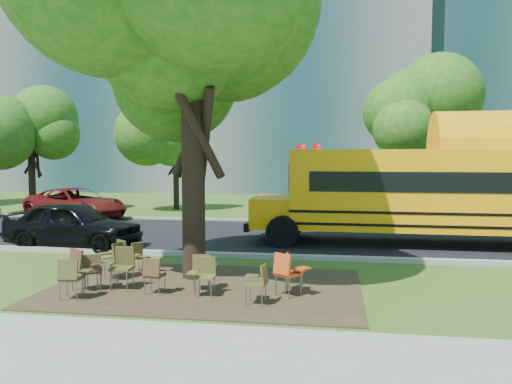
% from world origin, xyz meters
% --- Properties ---
extents(ground, '(160.00, 160.00, 0.00)m').
position_xyz_m(ground, '(0.00, 0.00, 0.00)').
color(ground, '#395A1C').
rests_on(ground, ground).
extents(sidewalk, '(60.00, 4.00, 0.04)m').
position_xyz_m(sidewalk, '(0.00, -5.00, 0.02)').
color(sidewalk, gray).
rests_on(sidewalk, ground).
extents(dirt_patch, '(7.00, 4.50, 0.03)m').
position_xyz_m(dirt_patch, '(1.00, -0.50, 0.01)').
color(dirt_patch, '#382819').
rests_on(dirt_patch, ground).
extents(asphalt_road, '(80.00, 8.00, 0.04)m').
position_xyz_m(asphalt_road, '(0.00, 7.00, 0.02)').
color(asphalt_road, black).
rests_on(asphalt_road, ground).
extents(kerb_near, '(80.00, 0.25, 0.14)m').
position_xyz_m(kerb_near, '(0.00, 3.00, 0.07)').
color(kerb_near, gray).
rests_on(kerb_near, ground).
extents(kerb_far, '(80.00, 0.25, 0.14)m').
position_xyz_m(kerb_far, '(0.00, 11.10, 0.07)').
color(kerb_far, gray).
rests_on(kerb_far, ground).
extents(building_main, '(38.00, 16.00, 22.00)m').
position_xyz_m(building_main, '(-8.00, 36.00, 11.00)').
color(building_main, slate).
rests_on(building_main, ground).
extents(bg_tree_0, '(5.20, 5.20, 7.18)m').
position_xyz_m(bg_tree_0, '(-12.00, 13.00, 4.57)').
color(bg_tree_0, black).
rests_on(bg_tree_0, ground).
extents(bg_tree_2, '(4.80, 4.80, 6.62)m').
position_xyz_m(bg_tree_2, '(-5.00, 16.00, 4.21)').
color(bg_tree_2, black).
rests_on(bg_tree_2, ground).
extents(bg_tree_3, '(5.60, 5.60, 7.84)m').
position_xyz_m(bg_tree_3, '(8.00, 14.00, 5.03)').
color(bg_tree_3, black).
rests_on(bg_tree_3, ground).
extents(main_tree, '(7.20, 7.20, 9.34)m').
position_xyz_m(main_tree, '(0.50, 0.34, 5.72)').
color(main_tree, black).
rests_on(main_tree, ground).
extents(school_bus, '(13.27, 3.24, 3.23)m').
position_xyz_m(school_bus, '(8.27, 5.91, 1.87)').
color(school_bus, '#FFA308').
rests_on(school_bus, ground).
extents(chair_0, '(0.60, 0.59, 0.90)m').
position_xyz_m(chair_0, '(-1.47, -1.92, 0.56)').
color(chair_0, '#46411E').
rests_on(chair_0, ground).
extents(chair_1, '(0.82, 0.65, 0.97)m').
position_xyz_m(chair_1, '(-1.57, -1.27, 0.60)').
color(chair_1, '#4A2B1A').
rests_on(chair_1, ground).
extents(chair_2, '(0.58, 0.67, 0.85)m').
position_xyz_m(chair_2, '(-1.37, -1.16, 0.53)').
color(chair_2, '#402C17').
rests_on(chair_2, ground).
extents(chair_3, '(0.62, 0.58, 0.96)m').
position_xyz_m(chair_3, '(-0.82, -0.92, 0.59)').
color(chair_3, '#4B4420').
rests_on(chair_3, ground).
extents(chair_4, '(0.56, 0.49, 0.83)m').
position_xyz_m(chair_4, '(0.08, -1.25, 0.51)').
color(chair_4, '#4A311A').
rests_on(chair_4, ground).
extents(chair_5, '(0.55, 0.52, 0.85)m').
position_xyz_m(chair_5, '(1.17, -1.19, 0.52)').
color(chair_5, brown).
rests_on(chair_5, ground).
extents(chair_6, '(0.49, 0.58, 0.83)m').
position_xyz_m(chair_6, '(2.40, -1.63, 0.52)').
color(chair_6, '#4C4520').
rests_on(chair_6, ground).
extents(chair_7, '(0.82, 0.65, 0.96)m').
position_xyz_m(chair_7, '(2.93, -0.98, 0.59)').
color(chair_7, '#D24716').
rests_on(chair_7, ground).
extents(chair_8, '(0.55, 0.69, 0.94)m').
position_xyz_m(chair_8, '(-1.33, -0.15, 0.58)').
color(chair_8, '#463E1E').
rests_on(chair_8, ground).
extents(chair_9, '(0.82, 0.65, 0.96)m').
position_xyz_m(chair_9, '(-1.33, -0.04, 0.59)').
color(chair_9, '#413B1C').
rests_on(chair_9, ground).
extents(chair_10, '(0.52, 0.65, 0.77)m').
position_xyz_m(chair_10, '(-1.09, 0.75, 0.47)').
color(chair_10, brown).
rests_on(chair_10, ground).
extents(chair_11, '(0.59, 0.64, 0.87)m').
position_xyz_m(chair_11, '(1.03, -0.81, 0.54)').
color(chair_11, brown).
rests_on(chair_11, ground).
extents(chair_12, '(0.51, 0.56, 0.86)m').
position_xyz_m(chair_12, '(2.98, -0.62, 0.53)').
color(chair_12, '#D04C16').
rests_on(chair_12, ground).
extents(black_car, '(4.62, 2.13, 1.53)m').
position_xyz_m(black_car, '(-4.59, 3.80, 0.77)').
color(black_car, black).
rests_on(black_car, ground).
extents(bg_car_red, '(5.96, 4.51, 1.50)m').
position_xyz_m(bg_car_red, '(-8.33, 10.80, 0.75)').
color(bg_car_red, '#570F0E').
rests_on(bg_car_red, ground).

